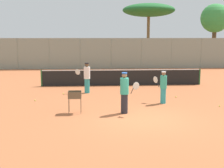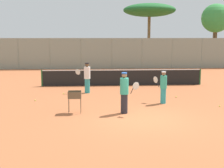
{
  "view_description": "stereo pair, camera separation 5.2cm",
  "coord_description": "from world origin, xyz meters",
  "px_view_note": "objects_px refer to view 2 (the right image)",
  "views": [
    {
      "loc": [
        -2.08,
        -11.84,
        3.26
      ],
      "look_at": [
        -1.07,
        2.81,
        1.0
      ],
      "focal_mm": 50.0,
      "sensor_mm": 36.0,
      "label": 1
    },
    {
      "loc": [
        -2.03,
        -11.84,
        3.26
      ],
      "look_at": [
        -1.07,
        2.81,
        1.0
      ],
      "focal_mm": 50.0,
      "sensor_mm": 36.0,
      "label": 2
    }
  ],
  "objects_px": {
    "player_white_outfit": "(163,87)",
    "player_yellow_shirt": "(87,77)",
    "tennis_net": "(122,77)",
    "ball_cart": "(75,97)",
    "parked_car": "(82,60)",
    "player_red_cap": "(124,92)"
  },
  "relations": [
    {
      "from": "player_white_outfit",
      "to": "player_yellow_shirt",
      "type": "relative_size",
      "value": 0.9
    },
    {
      "from": "player_red_cap",
      "to": "player_yellow_shirt",
      "type": "relative_size",
      "value": 1.0
    },
    {
      "from": "player_red_cap",
      "to": "tennis_net",
      "type": "bearing_deg",
      "value": 118.45
    },
    {
      "from": "player_red_cap",
      "to": "parked_car",
      "type": "xyz_separation_m",
      "value": [
        -2.36,
        20.95,
        -0.25
      ]
    },
    {
      "from": "player_yellow_shirt",
      "to": "ball_cart",
      "type": "relative_size",
      "value": 1.85
    },
    {
      "from": "player_yellow_shirt",
      "to": "ball_cart",
      "type": "bearing_deg",
      "value": 93.73
    },
    {
      "from": "parked_car",
      "to": "player_red_cap",
      "type": "bearing_deg",
      "value": -83.56
    },
    {
      "from": "player_yellow_shirt",
      "to": "parked_car",
      "type": "xyz_separation_m",
      "value": [
        -0.72,
        16.0,
        -0.25
      ]
    },
    {
      "from": "tennis_net",
      "to": "player_red_cap",
      "type": "distance_m",
      "value": 7.62
    },
    {
      "from": "player_red_cap",
      "to": "player_yellow_shirt",
      "type": "xyz_separation_m",
      "value": [
        -1.65,
        4.95,
        -0.0
      ]
    },
    {
      "from": "player_white_outfit",
      "to": "parked_car",
      "type": "relative_size",
      "value": 0.38
    },
    {
      "from": "player_white_outfit",
      "to": "player_yellow_shirt",
      "type": "bearing_deg",
      "value": 13.53
    },
    {
      "from": "player_red_cap",
      "to": "player_yellow_shirt",
      "type": "distance_m",
      "value": 5.21
    },
    {
      "from": "tennis_net",
      "to": "parked_car",
      "type": "bearing_deg",
      "value": 102.73
    },
    {
      "from": "tennis_net",
      "to": "player_yellow_shirt",
      "type": "distance_m",
      "value": 3.52
    },
    {
      "from": "player_white_outfit",
      "to": "ball_cart",
      "type": "xyz_separation_m",
      "value": [
        -4.2,
        -1.67,
        -0.1
      ]
    },
    {
      "from": "tennis_net",
      "to": "player_white_outfit",
      "type": "xyz_separation_m",
      "value": [
        1.44,
        -5.74,
        0.26
      ]
    },
    {
      "from": "player_white_outfit",
      "to": "player_red_cap",
      "type": "height_order",
      "value": "player_red_cap"
    },
    {
      "from": "ball_cart",
      "to": "parked_car",
      "type": "bearing_deg",
      "value": 90.71
    },
    {
      "from": "tennis_net",
      "to": "ball_cart",
      "type": "height_order",
      "value": "tennis_net"
    },
    {
      "from": "tennis_net",
      "to": "player_white_outfit",
      "type": "relative_size",
      "value": 6.79
    },
    {
      "from": "player_red_cap",
      "to": "parked_car",
      "type": "height_order",
      "value": "player_red_cap"
    }
  ]
}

